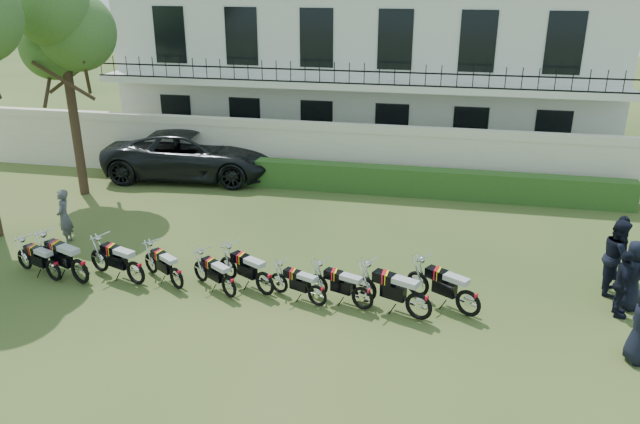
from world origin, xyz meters
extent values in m
plane|color=#2C451B|center=(0.00, 0.00, 0.00)|extent=(100.00, 100.00, 0.00)
cube|color=beige|center=(0.00, 8.00, 1.00)|extent=(30.00, 0.30, 2.00)
cube|color=beige|center=(0.00, 8.00, 2.15)|extent=(30.00, 0.35, 0.30)
cube|color=#244819|center=(1.00, 7.20, 0.50)|extent=(18.00, 0.60, 1.00)
cube|color=silver|center=(0.00, 14.00, 3.50)|extent=(20.00, 8.00, 7.00)
cube|color=silver|center=(0.00, 9.30, 3.50)|extent=(20.00, 1.40, 0.25)
cube|color=black|center=(0.00, 8.65, 4.10)|extent=(20.00, 0.05, 0.05)
cube|color=black|center=(0.00, 8.65, 3.65)|extent=(20.00, 0.05, 0.05)
cube|color=black|center=(-7.50, 10.02, 1.60)|extent=(1.30, 0.12, 2.20)
cube|color=black|center=(-7.50, 10.02, 5.10)|extent=(1.30, 0.12, 2.20)
cube|color=black|center=(-4.50, 10.02, 1.60)|extent=(1.30, 0.12, 2.20)
cube|color=black|center=(-4.50, 10.02, 5.10)|extent=(1.30, 0.12, 2.20)
cube|color=black|center=(-1.50, 10.02, 1.60)|extent=(1.30, 0.12, 2.20)
cube|color=black|center=(-1.50, 10.02, 5.10)|extent=(1.30, 0.12, 2.20)
cube|color=black|center=(1.50, 10.02, 1.60)|extent=(1.30, 0.12, 2.20)
cube|color=black|center=(1.50, 10.02, 5.10)|extent=(1.30, 0.12, 2.20)
cube|color=black|center=(4.50, 10.02, 1.60)|extent=(1.30, 0.12, 2.20)
cube|color=black|center=(4.50, 10.02, 5.10)|extent=(1.30, 0.12, 2.20)
cube|color=black|center=(7.50, 10.02, 1.60)|extent=(1.30, 0.12, 2.20)
cube|color=black|center=(7.50, 10.02, 5.10)|extent=(1.30, 0.12, 2.20)
cylinder|color=#473323|center=(-9.00, 5.00, 2.62)|extent=(0.32, 0.32, 5.25)
sphere|color=#315723|center=(-8.60, 5.20, 5.62)|extent=(2.60, 2.60, 2.60)
sphere|color=#315723|center=(-9.60, 5.30, 5.10)|extent=(2.20, 2.20, 2.20)
sphere|color=#315723|center=(-8.90, 4.50, 6.38)|extent=(2.40, 2.40, 2.40)
torus|color=black|center=(-5.47, -1.55, 0.28)|extent=(0.57, 0.29, 0.58)
torus|color=black|center=(-6.61, -1.11, 0.28)|extent=(0.57, 0.29, 0.58)
cube|color=black|center=(-6.00, -1.34, 0.42)|extent=(0.54, 0.34, 0.28)
cube|color=black|center=(-6.20, -1.27, 0.68)|extent=(0.48, 0.38, 0.21)
cube|color=red|center=(-6.20, -1.27, 0.69)|extent=(0.08, 0.26, 0.22)
cube|color=yellow|center=(-6.14, -1.29, 0.69)|extent=(0.05, 0.26, 0.22)
cube|color=#AFAFAF|center=(-5.76, -1.44, 0.72)|extent=(0.57, 0.40, 0.11)
cylinder|color=silver|center=(-6.48, -1.16, 0.96)|extent=(0.23, 0.54, 0.03)
torus|color=black|center=(-4.60, -1.61, 0.33)|extent=(0.67, 0.35, 0.68)
torus|color=black|center=(-5.94, -1.06, 0.33)|extent=(0.67, 0.35, 0.68)
cube|color=black|center=(-5.22, -1.35, 0.50)|extent=(0.64, 0.42, 0.33)
cube|color=black|center=(-5.46, -1.26, 0.80)|extent=(0.57, 0.46, 0.24)
cube|color=red|center=(-5.46, -1.26, 0.81)|extent=(0.10, 0.30, 0.26)
cube|color=yellow|center=(-5.40, -1.28, 0.81)|extent=(0.07, 0.30, 0.26)
cube|color=#AFAFAF|center=(-4.94, -1.47, 0.85)|extent=(0.67, 0.48, 0.13)
cylinder|color=silver|center=(-5.79, -1.12, 1.14)|extent=(0.28, 0.63, 0.03)
torus|color=black|center=(-3.23, -1.33, 0.31)|extent=(0.63, 0.31, 0.64)
torus|color=black|center=(-4.50, -0.85, 0.31)|extent=(0.63, 0.31, 0.64)
cube|color=black|center=(-3.81, -1.11, 0.47)|extent=(0.61, 0.38, 0.31)
cube|color=black|center=(-4.04, -1.02, 0.76)|extent=(0.54, 0.42, 0.23)
cube|color=red|center=(-4.04, -1.02, 0.77)|extent=(0.09, 0.28, 0.24)
cube|color=yellow|center=(-3.98, -1.05, 0.77)|extent=(0.06, 0.28, 0.24)
cube|color=#AFAFAF|center=(-3.55, -1.21, 0.80)|extent=(0.63, 0.44, 0.13)
cylinder|color=silver|center=(-4.35, -0.91, 1.07)|extent=(0.25, 0.60, 0.03)
torus|color=black|center=(-2.24, -1.43, 0.28)|extent=(0.52, 0.39, 0.57)
torus|color=black|center=(-3.26, -0.75, 0.28)|extent=(0.52, 0.39, 0.57)
cube|color=black|center=(-2.71, -1.12, 0.42)|extent=(0.52, 0.43, 0.28)
cube|color=black|center=(-2.89, -1.00, 0.68)|extent=(0.49, 0.44, 0.21)
cube|color=red|center=(-2.89, -1.00, 0.69)|extent=(0.13, 0.26, 0.22)
cube|color=yellow|center=(-2.84, -1.03, 0.69)|extent=(0.11, 0.26, 0.22)
cube|color=#AFAFAF|center=(-2.50, -1.26, 0.71)|extent=(0.55, 0.47, 0.11)
cylinder|color=silver|center=(-3.14, -0.83, 0.96)|extent=(0.34, 0.48, 0.03)
torus|color=black|center=(-0.83, -1.57, 0.27)|extent=(0.51, 0.38, 0.56)
torus|color=black|center=(-1.81, -0.91, 0.27)|extent=(0.51, 0.38, 0.56)
cube|color=black|center=(-1.28, -1.27, 0.41)|extent=(0.51, 0.42, 0.27)
cube|color=black|center=(-1.46, -1.15, 0.66)|extent=(0.47, 0.43, 0.20)
cube|color=red|center=(-1.46, -1.15, 0.67)|extent=(0.13, 0.26, 0.21)
cube|color=yellow|center=(-1.41, -1.18, 0.67)|extent=(0.10, 0.25, 0.21)
cube|color=#AFAFAF|center=(-1.08, -1.41, 0.69)|extent=(0.54, 0.46, 0.11)
cylinder|color=silver|center=(-1.70, -0.99, 0.93)|extent=(0.33, 0.47, 0.03)
torus|color=black|center=(0.09, -1.28, 0.31)|extent=(0.59, 0.38, 0.62)
torus|color=black|center=(-1.07, -0.64, 0.31)|extent=(0.59, 0.38, 0.62)
cube|color=black|center=(-0.45, -0.98, 0.46)|extent=(0.58, 0.43, 0.31)
cube|color=black|center=(-0.65, -0.87, 0.73)|extent=(0.53, 0.45, 0.22)
cube|color=red|center=(-0.65, -0.87, 0.74)|extent=(0.12, 0.28, 0.23)
cube|color=yellow|center=(-0.60, -0.90, 0.74)|extent=(0.09, 0.28, 0.23)
cube|color=#AFAFAF|center=(-0.20, -1.12, 0.78)|extent=(0.61, 0.48, 0.12)
cylinder|color=silver|center=(-0.94, -0.72, 1.04)|extent=(0.32, 0.55, 0.03)
torus|color=black|center=(1.41, -1.43, 0.27)|extent=(0.53, 0.28, 0.54)
torus|color=black|center=(0.35, -1.00, 0.27)|extent=(0.53, 0.28, 0.54)
cube|color=black|center=(0.92, -1.23, 0.40)|extent=(0.51, 0.33, 0.27)
cube|color=black|center=(0.74, -1.16, 0.64)|extent=(0.46, 0.36, 0.19)
cube|color=red|center=(0.74, -1.16, 0.65)|extent=(0.08, 0.24, 0.20)
cube|color=yellow|center=(0.78, -1.18, 0.65)|extent=(0.05, 0.24, 0.20)
cube|color=#AFAFAF|center=(1.14, -1.32, 0.67)|extent=(0.53, 0.38, 0.11)
cylinder|color=silver|center=(0.47, -1.05, 0.90)|extent=(0.23, 0.50, 0.03)
torus|color=black|center=(2.54, -1.38, 0.29)|extent=(0.58, 0.28, 0.59)
torus|color=black|center=(1.38, -0.95, 0.29)|extent=(0.58, 0.28, 0.59)
cube|color=black|center=(2.00, -1.18, 0.43)|extent=(0.55, 0.35, 0.29)
cube|color=black|center=(1.80, -1.11, 0.69)|extent=(0.49, 0.38, 0.21)
cube|color=red|center=(1.80, -1.11, 0.70)|extent=(0.08, 0.26, 0.22)
cube|color=yellow|center=(1.85, -1.13, 0.70)|extent=(0.05, 0.26, 0.22)
cube|color=#AFAFAF|center=(2.25, -1.27, 0.73)|extent=(0.57, 0.40, 0.12)
cylinder|color=silver|center=(1.51, -1.00, 0.98)|extent=(0.23, 0.55, 0.03)
torus|color=black|center=(3.95, -1.65, 0.33)|extent=(0.66, 0.36, 0.68)
torus|color=black|center=(2.62, -1.09, 0.33)|extent=(0.66, 0.36, 0.68)
cube|color=black|center=(3.33, -1.39, 0.50)|extent=(0.64, 0.42, 0.33)
cube|color=black|center=(3.10, -1.29, 0.80)|extent=(0.57, 0.46, 0.24)
cube|color=red|center=(3.10, -1.29, 0.81)|extent=(0.10, 0.30, 0.26)
cube|color=yellow|center=(3.16, -1.32, 0.81)|extent=(0.07, 0.30, 0.26)
cube|color=#AFAFAF|center=(3.61, -1.51, 0.84)|extent=(0.67, 0.48, 0.13)
cylinder|color=silver|center=(2.77, -1.15, 1.13)|extent=(0.29, 0.63, 0.03)
torus|color=black|center=(4.99, -1.35, 0.32)|extent=(0.61, 0.43, 0.66)
torus|color=black|center=(3.79, -0.62, 0.32)|extent=(0.61, 0.43, 0.66)
cube|color=black|center=(4.44, -1.01, 0.49)|extent=(0.61, 0.48, 0.32)
cube|color=black|center=(4.23, -0.88, 0.78)|extent=(0.56, 0.49, 0.24)
cube|color=red|center=(4.23, -0.88, 0.79)|extent=(0.14, 0.30, 0.25)
cube|color=yellow|center=(4.28, -0.92, 0.79)|extent=(0.11, 0.30, 0.25)
cube|color=#AFAFAF|center=(4.69, -1.16, 0.82)|extent=(0.64, 0.53, 0.13)
cylinder|color=silver|center=(3.93, -0.70, 1.10)|extent=(0.36, 0.57, 0.03)
imported|color=black|center=(-5.89, 7.65, 0.91)|extent=(6.82, 3.63, 1.82)
imported|color=#56565B|center=(-7.09, 0.93, 0.83)|extent=(0.56, 0.70, 1.66)
imported|color=black|center=(7.81, -0.22, 0.82)|extent=(0.47, 0.99, 1.64)
imported|color=black|center=(8.15, 0.25, 0.86)|extent=(0.80, 0.98, 1.72)
imported|color=black|center=(7.96, 1.00, 0.96)|extent=(0.87, 1.04, 1.92)
imported|color=black|center=(8.19, 1.82, 0.86)|extent=(0.54, 1.05, 1.73)
camera|label=1|loc=(3.59, -14.03, 7.53)|focal=35.00mm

